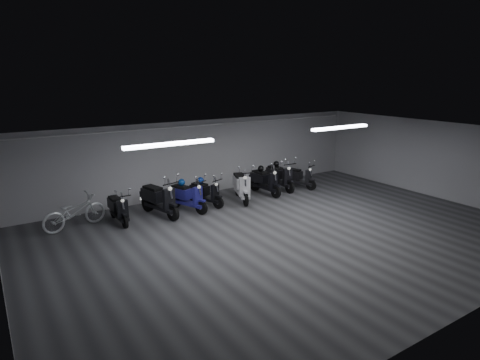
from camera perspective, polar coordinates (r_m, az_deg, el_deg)
floor at (r=11.79m, az=6.46°, el=-7.59°), size 14.00×10.00×0.01m
ceiling at (r=11.04m, az=6.88°, el=6.04°), size 14.00×10.00×0.01m
back_wall at (r=15.41m, az=-5.22°, el=3.21°), size 14.00×0.01×2.80m
front_wall at (r=8.34m, az=29.28°, el=-8.67°), size 14.00×0.01×2.80m
right_wall at (r=16.60m, az=25.74°, el=2.63°), size 0.01×10.00×2.80m
fluor_strip_left at (r=10.35m, az=-9.76°, el=5.00°), size 2.40×0.18×0.08m
fluor_strip_right at (r=13.82m, az=13.90°, el=7.16°), size 2.40×0.18×0.08m
conduit at (r=15.15m, az=-5.17°, el=7.68°), size 13.60×0.05×0.05m
scooter_0 at (r=12.93m, az=-16.76°, el=-3.24°), size 0.58×1.64×1.21m
scooter_3 at (r=13.18m, az=-11.29°, el=-1.91°), size 1.15×2.11×1.49m
scooter_4 at (r=13.54m, az=-7.40°, el=-1.64°), size 1.22×1.90×1.34m
scooter_5 at (r=14.04m, az=-4.84°, el=-1.22°), size 1.10×1.74×1.23m
scooter_6 at (r=14.55m, az=0.21°, el=-0.17°), size 1.27×2.04×1.44m
scooter_7 at (r=15.35m, az=3.54°, el=0.45°), size 0.77×1.88×1.37m
scooter_8 at (r=16.03m, az=5.65°, el=1.10°), size 0.68×1.91×1.41m
scooter_9 at (r=16.37m, az=8.37°, el=0.92°), size 1.01×1.71×1.20m
bicycle at (r=12.94m, az=-22.27°, el=-3.69°), size 2.00×1.11×1.22m
helmet_0 at (r=16.17m, az=5.11°, el=2.27°), size 0.23×0.23×0.23m
helmet_1 at (r=15.47m, az=2.94°, el=1.63°), size 0.23×0.23×0.23m
helmet_2 at (r=14.12m, az=-5.56°, el=-0.05°), size 0.23×0.23×0.23m
helmet_3 at (r=13.63m, az=-8.21°, el=-0.33°), size 0.24×0.24×0.24m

